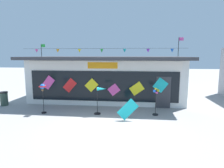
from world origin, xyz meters
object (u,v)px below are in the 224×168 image
Objects in this scene: wind_spinner_far_left at (43,90)px; display_kite_on_ground at (128,109)px; trash_bin at (4,99)px; wind_spinner_left at (100,96)px; kite_shop_building at (107,78)px; wind_spinner_center_left at (156,98)px.

display_kite_on_ground is at bearing -7.59° from wind_spinner_far_left.
display_kite_on_ground is (8.30, -2.00, 0.10)m from trash_bin.
wind_spinner_left reaches higher than display_kite_on_ground.
kite_shop_building is 7.18m from trash_bin.
trash_bin is (-9.81, 1.04, -0.53)m from wind_spinner_center_left.
wind_spinner_left is (3.30, 0.16, -0.27)m from wind_spinner_far_left.
trash_bin is at bearing -158.39° from kite_shop_building.
kite_shop_building is at bearing 51.34° from wind_spinner_far_left.
kite_shop_building is 7.07× the size of wind_spinner_left.
display_kite_on_ground reaches higher than trash_bin.
display_kite_on_ground is at bearing -69.66° from kite_shop_building.
display_kite_on_ground is at bearing -147.48° from wind_spinner_center_left.
wind_spinner_left is 1.51× the size of display_kite_on_ground.
wind_spinner_far_left reaches higher than wind_spinner_left.
wind_spinner_left is at bearing -10.05° from trash_bin.
kite_shop_building is 7.02× the size of wind_spinner_center_left.
wind_spinner_far_left is 3.31m from wind_spinner_left.
wind_spinner_far_left is (-3.17, -3.96, -0.30)m from kite_shop_building.
kite_shop_building reaches higher than wind_spinner_center_left.
kite_shop_building is at bearing 91.95° from wind_spinner_left.
wind_spinner_center_left is 9.88m from trash_bin.
wind_spinner_left is 3.10m from wind_spinner_center_left.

